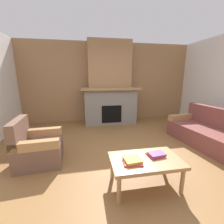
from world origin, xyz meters
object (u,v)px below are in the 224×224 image
Objects in this scene: armchair at (37,148)px; fireplace at (110,89)px; couch at (210,133)px; coffee_table at (145,162)px.

fireplace is at bearing 52.75° from armchair.
fireplace is 3.10m from couch.
armchair is 0.85× the size of coffee_table.
coffee_table is at bearing -153.37° from couch.
couch is 1.90× the size of coffee_table.
fireplace is at bearing 89.86° from coffee_table.
fireplace is 2.99m from armchair.
fireplace reaches higher than coffee_table.
couch is at bearing 1.01° from armchair.
armchair reaches higher than coffee_table.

